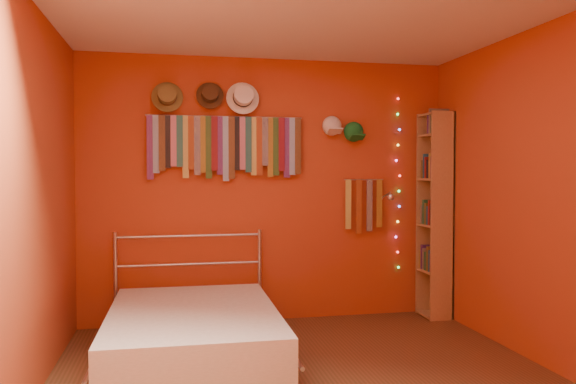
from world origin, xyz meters
TOP-DOWN VIEW (x-y plane):
  - back_wall at (0.00, 1.75)m, footprint 3.50×0.02m
  - right_wall at (1.75, 0.00)m, footprint 0.02×3.50m
  - left_wall at (-1.75, 0.00)m, footprint 0.02×3.50m
  - ceiling at (0.00, 0.00)m, footprint 3.50×3.50m
  - tie_rack at (-0.40, 1.68)m, footprint 1.45×0.03m
  - small_tie_rack at (0.94, 1.69)m, footprint 0.40×0.03m
  - fedora_olive at (-0.94, 1.65)m, footprint 0.28×0.15m
  - fedora_brown at (-0.55, 1.66)m, footprint 0.25×0.14m
  - fedora_white at (-0.25, 1.65)m, footprint 0.31×0.17m
  - cap_white at (0.62, 1.70)m, footprint 0.19×0.23m
  - cap_green at (0.84, 1.70)m, footprint 0.19×0.24m
  - fairy_lights at (1.31, 1.71)m, footprint 0.06×0.02m
  - reading_lamp at (1.14, 1.51)m, footprint 0.07×0.31m
  - bookshelf at (1.66, 1.53)m, footprint 0.25×0.34m
  - bed at (-0.75, 0.72)m, footprint 1.35×1.84m

SIDE VIEW (x-z plane):
  - bed at x=-0.75m, z-range -0.23..0.65m
  - bookshelf at x=1.66m, z-range 0.02..2.02m
  - small_tie_rack at x=0.94m, z-range 0.85..1.39m
  - reading_lamp at x=1.14m, z-range 1.14..1.23m
  - back_wall at x=0.00m, z-range 0.00..2.50m
  - right_wall at x=1.75m, z-range 0.00..2.50m
  - left_wall at x=-1.75m, z-range 0.00..2.50m
  - fairy_lights at x=1.31m, z-range 0.46..2.16m
  - tie_rack at x=-0.40m, z-range 1.38..1.99m
  - cap_green at x=0.84m, z-range 1.72..1.91m
  - cap_white at x=0.62m, z-range 1.77..1.96m
  - fedora_olive at x=-0.94m, z-range 1.97..2.25m
  - fedora_white at x=-0.25m, z-range 1.97..2.27m
  - fedora_brown at x=-0.55m, z-range 2.01..2.26m
  - ceiling at x=0.00m, z-range 2.49..2.51m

